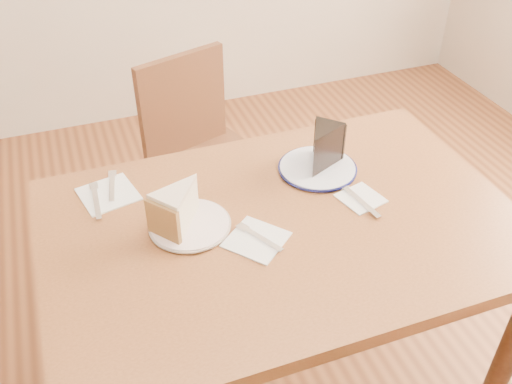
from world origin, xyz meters
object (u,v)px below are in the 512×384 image
(plate_cream, at_px, (190,225))
(carrot_cake, at_px, (182,206))
(plate_navy, at_px, (317,168))
(table, at_px, (282,249))
(chair_far, at_px, (206,161))
(chocolate_cake, at_px, (321,150))

(plate_cream, distance_m, carrot_cake, 0.06)
(plate_cream, bearing_deg, plate_navy, 15.82)
(carrot_cake, bearing_deg, table, 35.91)
(plate_cream, xyz_separation_m, plate_navy, (0.40, 0.11, 0.00))
(table, bearing_deg, plate_navy, 44.39)
(chair_far, bearing_deg, carrot_cake, 51.54)
(chair_far, bearing_deg, plate_cream, 52.99)
(plate_navy, xyz_separation_m, chocolate_cake, (0.01, -0.00, 0.06))
(plate_navy, bearing_deg, plate_cream, -164.18)
(table, xyz_separation_m, carrot_cake, (-0.24, 0.07, 0.16))
(chair_far, distance_m, chocolate_cake, 0.67)
(plate_navy, bearing_deg, chair_far, 109.17)
(carrot_cake, bearing_deg, plate_navy, 66.29)
(plate_cream, bearing_deg, chocolate_cake, 15.36)
(plate_navy, bearing_deg, carrot_cake, -166.55)
(chair_far, relative_size, plate_cream, 4.34)
(table, bearing_deg, carrot_cake, 163.08)
(plate_cream, bearing_deg, carrot_cake, 132.02)
(chair_far, height_order, plate_navy, chair_far)
(plate_navy, bearing_deg, chocolate_cake, -11.37)
(plate_navy, height_order, chocolate_cake, chocolate_cake)
(carrot_cake, height_order, chocolate_cake, chocolate_cake)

